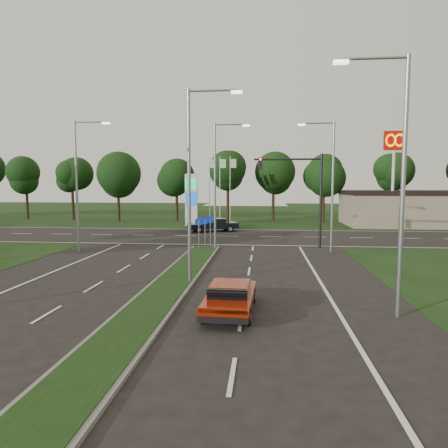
{
  "coord_description": "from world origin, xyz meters",
  "views": [
    {
      "loc": [
        4.21,
        -12.29,
        4.62
      ],
      "look_at": [
        1.75,
        12.91,
        2.2
      ],
      "focal_mm": 32.0,
      "sensor_mm": 36.0,
      "label": 1
    }
  ],
  "objects": [
    {
      "name": "streetlight_median_far",
      "position": [
        1.0,
        16.0,
        5.08
      ],
      "size": [
        2.53,
        0.22,
        9.0
      ],
      "color": "gray",
      "rests_on": "ground"
    },
    {
      "name": "verge_far",
      "position": [
        0.0,
        55.0,
        0.0
      ],
      "size": [
        160.0,
        50.0,
        0.02
      ],
      "primitive_type": "cube",
      "color": "black",
      "rests_on": "ground"
    },
    {
      "name": "streetlight_median_near",
      "position": [
        1.0,
        6.0,
        5.08
      ],
      "size": [
        2.53,
        0.22,
        9.0
      ],
      "color": "gray",
      "rests_on": "ground"
    },
    {
      "name": "streetlight_left_far",
      "position": [
        -8.3,
        14.0,
        5.08
      ],
      "size": [
        2.53,
        0.22,
        9.0
      ],
      "color": "gray",
      "rests_on": "ground"
    },
    {
      "name": "traffic_signal",
      "position": [
        7.19,
        18.0,
        4.65
      ],
      "size": [
        5.1,
        0.42,
        7.0
      ],
      "color": "black",
      "rests_on": "ground"
    },
    {
      "name": "cross_road",
      "position": [
        0.0,
        24.0,
        0.0
      ],
      "size": [
        160.0,
        12.0,
        0.02
      ],
      "primitive_type": "cube",
      "color": "black",
      "rests_on": "ground"
    },
    {
      "name": "streetlight_right_near",
      "position": [
        8.8,
        2.0,
        5.08
      ],
      "size": [
        2.53,
        0.22,
        9.0
      ],
      "rotation": [
        0.0,
        0.0,
        3.14
      ],
      "color": "gray",
      "rests_on": "ground"
    },
    {
      "name": "median_kerb",
      "position": [
        0.0,
        4.0,
        0.06
      ],
      "size": [
        2.0,
        26.0,
        0.12
      ],
      "primitive_type": "cube",
      "color": "slate",
      "rests_on": "ground"
    },
    {
      "name": "ground",
      "position": [
        0.0,
        0.0,
        0.0
      ],
      "size": [
        160.0,
        160.0,
        0.0
      ],
      "primitive_type": "plane",
      "color": "black",
      "rests_on": "ground"
    },
    {
      "name": "red_sedan",
      "position": [
        3.05,
        1.9,
        0.6
      ],
      "size": [
        1.81,
        4.11,
        1.11
      ],
      "rotation": [
        0.0,
        0.0,
        -0.04
      ],
      "color": "maroon",
      "rests_on": "ground"
    },
    {
      "name": "median_signs",
      "position": [
        0.0,
        16.4,
        1.71
      ],
      "size": [
        1.16,
        1.76,
        2.38
      ],
      "color": "gray",
      "rests_on": "ground"
    },
    {
      "name": "navy_sedan",
      "position": [
        -0.8,
        27.53,
        0.73
      ],
      "size": [
        5.32,
        3.56,
        1.36
      ],
      "rotation": [
        0.0,
        0.0,
        1.91
      ],
      "color": "black",
      "rests_on": "ground"
    },
    {
      "name": "commercial_building",
      "position": [
        22.0,
        36.0,
        2.0
      ],
      "size": [
        16.0,
        9.0,
        4.0
      ],
      "primitive_type": "cube",
      "color": "gray",
      "rests_on": "ground"
    },
    {
      "name": "gas_pylon",
      "position": [
        -3.79,
        33.05,
        3.2
      ],
      "size": [
        5.8,
        1.26,
        8.0
      ],
      "color": "silver",
      "rests_on": "ground"
    },
    {
      "name": "streetlight_right_far",
      "position": [
        8.8,
        16.0,
        5.08
      ],
      "size": [
        2.53,
        0.22,
        9.0
      ],
      "rotation": [
        0.0,
        0.0,
        3.14
      ],
      "color": "gray",
      "rests_on": "ground"
    },
    {
      "name": "treeline_far",
      "position": [
        0.1,
        39.93,
        6.83
      ],
      "size": [
        6.0,
        6.0,
        9.9
      ],
      "color": "black",
      "rests_on": "ground"
    },
    {
      "name": "mcdonalds_sign",
      "position": [
        18.0,
        31.97,
        7.99
      ],
      "size": [
        2.2,
        0.47,
        10.4
      ],
      "color": "silver",
      "rests_on": "ground"
    }
  ]
}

